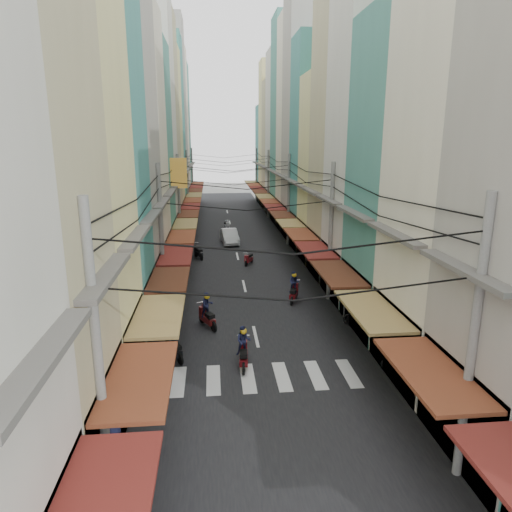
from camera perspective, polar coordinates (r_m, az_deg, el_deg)
ground at (r=24.61m, az=-0.48°, el=-8.14°), size 160.00×160.00×0.00m
road at (r=43.72m, az=-2.79°, el=1.92°), size 10.00×80.00×0.02m
sidewalk_left at (r=43.91m, az=-11.29°, el=1.74°), size 3.00×80.00×0.06m
sidewalk_right at (r=44.49m, az=5.61°, el=2.12°), size 3.00×80.00×0.06m
crosswalk at (r=19.22m, az=1.14°, el=-14.90°), size 7.55×2.40×0.01m
building_row_left at (r=39.66m, az=-14.59°, el=14.44°), size 7.80×67.67×23.70m
building_row_right at (r=40.33m, az=8.97°, el=14.19°), size 7.80×68.98×22.59m
utility_poles at (r=37.82m, az=-2.53°, el=10.06°), size 10.20×66.13×8.20m
white_car at (r=42.69m, az=-3.31°, el=1.60°), size 4.84×2.24×1.66m
bicycle at (r=24.83m, az=12.89°, el=-8.31°), size 1.78×0.67×1.22m
moving_scooters at (r=27.72m, az=-3.17°, el=-4.34°), size 7.07×32.03×1.86m
parked_scooters at (r=22.11m, az=13.09°, el=-9.87°), size 13.14×13.87×1.01m
pedestrians at (r=26.34m, az=-10.24°, el=-4.45°), size 12.84×25.76×2.21m
market_umbrella at (r=23.62m, az=13.32°, el=-4.61°), size 2.04×2.04×2.15m
traffic_sign at (r=24.09m, az=11.08°, el=-3.63°), size 0.10×0.63×2.87m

